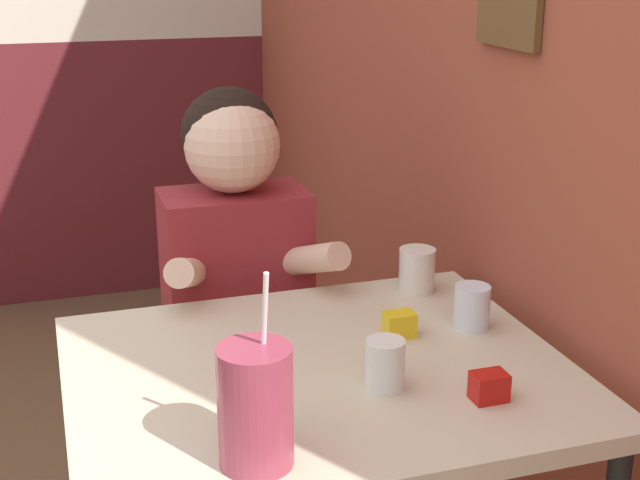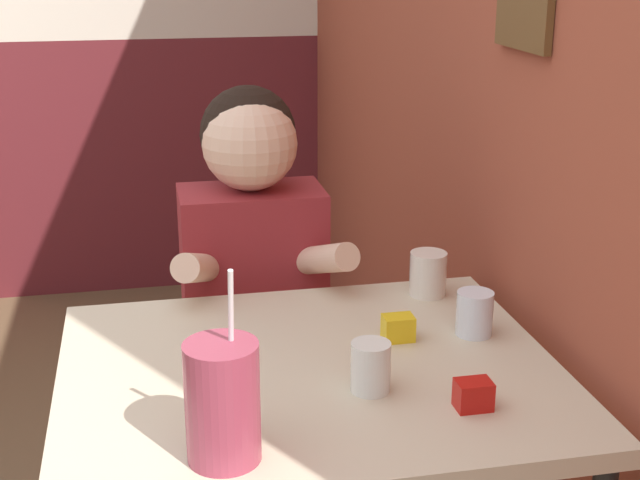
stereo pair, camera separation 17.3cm
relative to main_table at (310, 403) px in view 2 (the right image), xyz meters
The scene contains 8 objects.
main_table is the anchor object (origin of this frame).
person_seated 0.56m from the main_table, 93.34° to the left, with size 0.42×0.42×1.17m.
cocktail_pitcher 0.37m from the main_table, 124.08° to the right, with size 0.11×0.11×0.31m.
glass_near_pitcher 0.37m from the main_table, 12.29° to the left, with size 0.07×0.07×0.09m.
glass_center 0.18m from the main_table, 52.16° to the right, with size 0.07×0.07×0.09m.
glass_far_side 0.45m from the main_table, 42.44° to the left, with size 0.08×0.08×0.10m.
condiment_ketchup 0.33m from the main_table, 40.88° to the right, with size 0.06×0.04×0.05m.
condiment_mustard 0.23m from the main_table, 22.69° to the left, with size 0.06×0.04×0.05m.
Camera 2 is at (0.67, -1.15, 1.48)m, focal length 50.00 mm.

